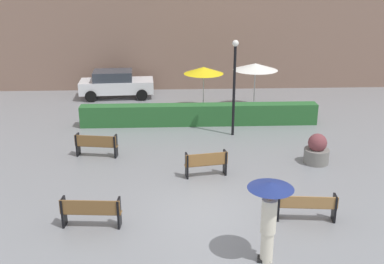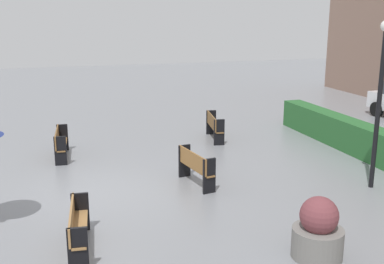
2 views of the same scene
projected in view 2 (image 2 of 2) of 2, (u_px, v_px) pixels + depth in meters
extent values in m
plane|color=gray|center=(96.00, 194.00, 11.81)|extent=(60.00, 60.00, 0.00)
cube|color=brown|center=(62.00, 144.00, 14.69)|extent=(1.73, 0.38, 0.04)
cube|color=brown|center=(57.00, 137.00, 14.60)|extent=(1.71, 0.17, 0.43)
cube|color=black|center=(63.00, 138.00, 15.43)|extent=(0.09, 0.35, 0.88)
cube|color=black|center=(60.00, 151.00, 13.93)|extent=(0.09, 0.35, 0.88)
cube|color=brown|center=(215.00, 127.00, 16.81)|extent=(1.68, 0.53, 0.04)
cube|color=brown|center=(211.00, 121.00, 16.73)|extent=(1.65, 0.31, 0.44)
cube|color=black|center=(211.00, 122.00, 17.55)|extent=(0.12, 0.37, 0.90)
cube|color=black|center=(219.00, 132.00, 16.07)|extent=(0.12, 0.37, 0.90)
cube|color=#9E7242|center=(80.00, 228.00, 8.95)|extent=(1.77, 0.43, 0.04)
cube|color=#9E7242|center=(72.00, 218.00, 8.88)|extent=(1.75, 0.21, 0.36)
cube|color=black|center=(80.00, 212.00, 9.73)|extent=(0.10, 0.36, 0.82)
cube|color=black|center=(78.00, 250.00, 8.18)|extent=(0.10, 0.36, 0.82)
cube|color=olive|center=(197.00, 168.00, 12.37)|extent=(1.54, 0.49, 0.04)
cube|color=olive|center=(192.00, 160.00, 12.25)|extent=(1.51, 0.30, 0.45)
cube|color=black|center=(184.00, 161.00, 12.97)|extent=(0.12, 0.35, 0.91)
cube|color=black|center=(209.00, 176.00, 11.75)|extent=(0.12, 0.35, 0.91)
cylinder|color=slate|center=(317.00, 243.00, 8.70)|extent=(0.94, 0.94, 0.56)
sphere|color=brown|center=(319.00, 216.00, 8.57)|extent=(0.71, 0.71, 0.71)
cylinder|color=black|center=(378.00, 112.00, 11.80)|extent=(0.12, 0.12, 3.97)
cylinder|color=black|center=(377.00, 109.00, 20.61)|extent=(0.65, 0.26, 0.64)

